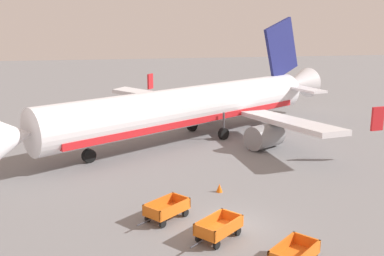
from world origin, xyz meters
name	(u,v)px	position (x,y,z in m)	size (l,w,h in m)	color
ground_plane	(229,226)	(0.00, 0.00, 0.00)	(220.00, 220.00, 0.00)	slate
airplane	(196,106)	(2.05, 18.95, 3.05)	(33.99, 28.37, 11.34)	silver
baggage_cart_nearest	(294,255)	(1.76, -4.59, 0.60)	(3.21, 2.83, 1.07)	orange
baggage_cart_second_in_row	(219,228)	(-0.94, -1.28, 0.60)	(3.20, 2.84, 1.07)	orange
baggage_cart_third_in_row	(167,209)	(-3.22, 1.55, 0.60)	(3.24, 2.79, 1.07)	orange
traffic_cone_near_plane	(219,188)	(0.73, 4.98, 0.28)	(0.42, 0.42, 0.56)	orange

